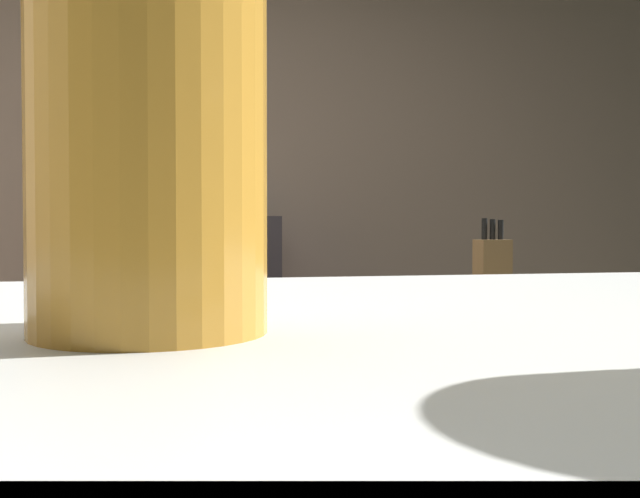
% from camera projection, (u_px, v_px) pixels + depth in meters
% --- Properties ---
extents(wall_back, '(5.20, 0.10, 2.70)m').
position_uv_depth(wall_back, '(162.00, 180.00, 3.41)').
color(wall_back, gray).
rests_on(wall_back, ground).
extents(prep_counter, '(2.10, 0.60, 0.88)m').
position_uv_depth(prep_counter, '(292.00, 463.00, 2.07)').
color(prep_counter, '#4E4631').
rests_on(prep_counter, ground).
extents(back_shelf, '(0.83, 0.36, 1.17)m').
position_uv_depth(back_shelf, '(183.00, 349.00, 3.18)').
color(back_shelf, '#3B3439').
rests_on(back_shelf, ground).
extents(bartender, '(0.45, 0.53, 1.76)m').
position_uv_depth(bartender, '(157.00, 272.00, 1.52)').
color(bartender, '#323636').
rests_on(bartender, ground).
extents(knife_block, '(0.10, 0.08, 0.27)m').
position_uv_depth(knife_block, '(492.00, 269.00, 2.29)').
color(knife_block, olive).
rests_on(knife_block, prep_counter).
extents(mixing_bowl, '(0.21, 0.21, 0.06)m').
position_uv_depth(mixing_bowl, '(24.00, 308.00, 1.85)').
color(mixing_bowl, beige).
rests_on(mixing_bowl, prep_counter).
extents(chefs_knife, '(0.24, 0.07, 0.01)m').
position_uv_depth(chefs_knife, '(261.00, 312.00, 1.99)').
color(chefs_knife, silver).
rests_on(chefs_knife, prep_counter).
extents(pint_glass_near, '(0.08, 0.08, 0.15)m').
position_uv_depth(pint_glass_near, '(149.00, 106.00, 0.24)').
color(pint_glass_near, '#BD812B').
rests_on(pint_glass_near, bar_counter).
extents(bottle_olive_oil, '(0.07, 0.07, 0.23)m').
position_uv_depth(bottle_olive_oil, '(231.00, 197.00, 3.19)').
color(bottle_olive_oil, '#CDD475').
rests_on(bottle_olive_oil, back_shelf).
extents(bottle_hot_sauce, '(0.05, 0.05, 0.23)m').
position_uv_depth(bottle_hot_sauce, '(98.00, 196.00, 3.15)').
color(bottle_hot_sauce, red).
rests_on(bottle_hot_sauce, back_shelf).
extents(bottle_soy, '(0.07, 0.07, 0.22)m').
position_uv_depth(bottle_soy, '(194.00, 197.00, 3.15)').
color(bottle_soy, '#2F5891').
rests_on(bottle_soy, back_shelf).
extents(bottle_vinegar, '(0.06, 0.06, 0.17)m').
position_uv_depth(bottle_vinegar, '(234.00, 202.00, 3.31)').
color(bottle_vinegar, '#2E559A').
rests_on(bottle_vinegar, back_shelf).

